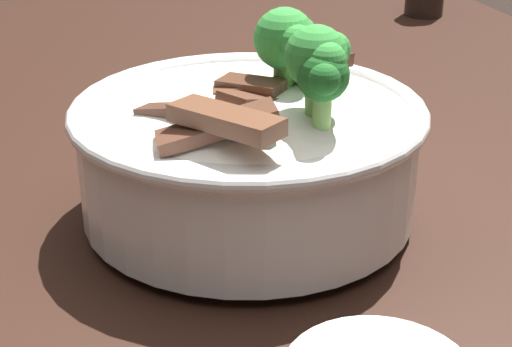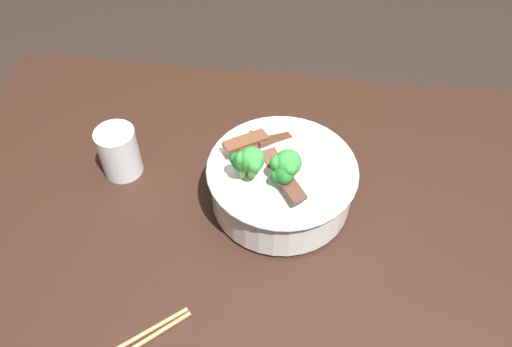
{
  "view_description": "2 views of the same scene",
  "coord_description": "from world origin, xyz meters",
  "views": [
    {
      "loc": [
        0.58,
        -0.23,
        1.06
      ],
      "look_at": [
        0.1,
        -0.09,
        0.82
      ],
      "focal_mm": 56.23,
      "sensor_mm": 36.0,
      "label": 1
    },
    {
      "loc": [
        0.04,
        0.47,
        1.47
      ],
      "look_at": [
        0.11,
        -0.09,
        0.83
      ],
      "focal_mm": 34.72,
      "sensor_mm": 36.0,
      "label": 2
    }
  ],
  "objects": [
    {
      "name": "drinking_glass",
      "position": [
        0.37,
        -0.12,
        0.81
      ],
      "size": [
        0.07,
        0.07,
        0.1
      ],
      "color": "white",
      "rests_on": "dining_table"
    },
    {
      "name": "dining_table",
      "position": [
        0.0,
        0.0,
        0.65
      ],
      "size": [
        1.45,
        0.9,
        0.77
      ],
      "color": "black",
      "rests_on": "ground"
    },
    {
      "name": "rice_bowl",
      "position": [
        0.07,
        -0.08,
        0.83
      ],
      "size": [
        0.26,
        0.26,
        0.16
      ],
      "color": "white",
      "rests_on": "dining_table"
    }
  ]
}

